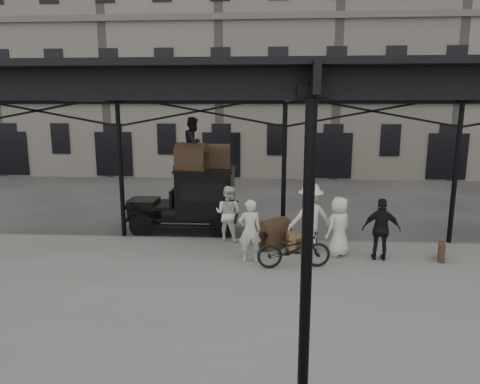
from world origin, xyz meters
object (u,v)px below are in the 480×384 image
object	(u,v)px
porter_official	(381,229)
bicycle	(294,249)
porter_left	(250,231)
steamer_trunk_roof_near	(192,158)
steamer_trunk_platform	(273,235)
taxi	(196,198)

from	to	relation	value
porter_official	bicycle	size ratio (longest dim) A/B	0.89
porter_left	porter_official	distance (m)	3.49
porter_official	steamer_trunk_roof_near	xyz separation A→B (m)	(-5.47, 2.40, 1.56)
porter_left	steamer_trunk_platform	xyz separation A→B (m)	(0.63, 1.22, -0.49)
taxi	porter_official	size ratio (longest dim) A/B	2.18
steamer_trunk_roof_near	steamer_trunk_platform	bearing A→B (deg)	-19.61
steamer_trunk_roof_near	bicycle	bearing A→B (deg)	-34.42
taxi	porter_official	world-z (taller)	taxi
steamer_trunk_roof_near	steamer_trunk_platform	distance (m)	3.66
taxi	steamer_trunk_platform	world-z (taller)	taxi
porter_official	steamer_trunk_platform	distance (m)	3.02
porter_left	steamer_trunk_roof_near	bearing A→B (deg)	-66.04
taxi	steamer_trunk_platform	xyz separation A→B (m)	(2.54, -1.77, -0.70)
steamer_trunk_roof_near	taxi	bearing A→B (deg)	82.48
taxi	porter_left	xyz separation A→B (m)	(1.91, -2.99, -0.22)
porter_left	porter_official	size ratio (longest dim) A/B	1.00
taxi	steamer_trunk_roof_near	distance (m)	1.37
porter_official	steamer_trunk_platform	world-z (taller)	porter_official
porter_official	steamer_trunk_platform	size ratio (longest dim) A/B	1.76
taxi	steamer_trunk_platform	size ratio (longest dim) A/B	3.83
taxi	bicycle	world-z (taller)	taxi
porter_left	steamer_trunk_platform	size ratio (longest dim) A/B	1.75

